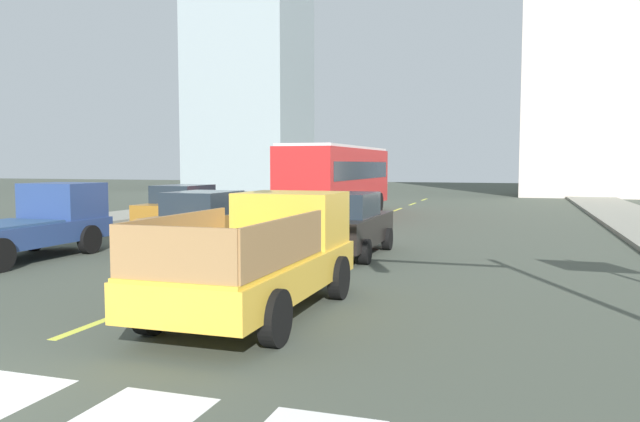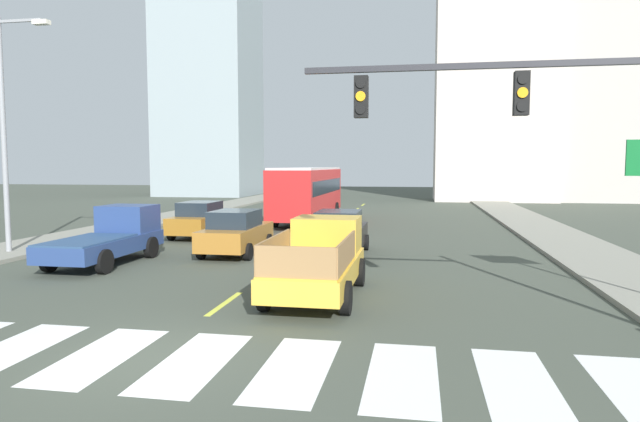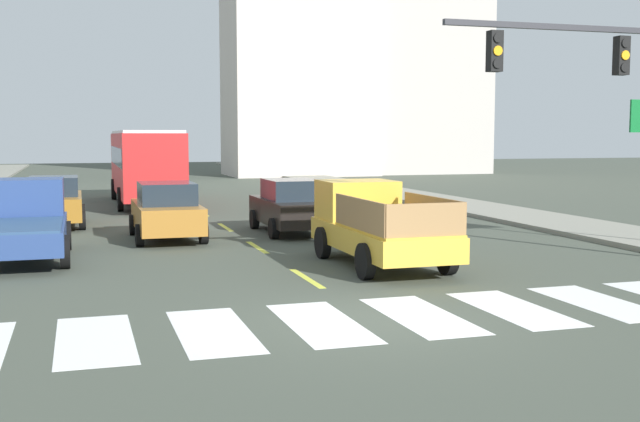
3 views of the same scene
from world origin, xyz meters
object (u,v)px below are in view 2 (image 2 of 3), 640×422
Objects in this scene: sedan_near_right at (236,232)px; traffic_signal_gantry at (577,129)px; pickup_stakebed at (320,259)px; city_bus at (308,190)px; pickup_dark at (111,236)px; sedan_near_left at (339,233)px; streetlight_left at (7,125)px; sedan_mid at (201,219)px.

traffic_signal_gantry is at bearing -42.52° from sedan_near_right.
city_bus reaches higher than pickup_stakebed.
pickup_stakebed and pickup_dark have the same top height.
city_bus is 12.41m from sedan_near_right.
city_bus is (-4.03, 18.29, 1.02)m from pickup_stakebed.
pickup_dark reaches higher than sedan_near_left.
pickup_stakebed reaches higher than sedan_near_left.
pickup_dark is at bearing -8.30° from streetlight_left.
pickup_dark is 0.58× the size of streetlight_left.
pickup_dark is 6.14m from streetlight_left.
streetlight_left is at bearing -171.60° from sedan_near_left.
city_bus is at bearing 58.31° from streetlight_left.
city_bus is 2.45× the size of sedan_mid.
city_bus reaches higher than pickup_dark.
sedan_near_left is 0.56× the size of traffic_signal_gantry.
city_bus is 16.93m from streetlight_left.
traffic_signal_gantry is (13.28, -13.60, 3.29)m from sedan_mid.
pickup_dark is 1.18× the size of sedan_mid.
sedan_near_left is at bearing 6.67° from sedan_near_right.
sedan_near_right is at bearing 137.69° from traffic_signal_gantry.
sedan_near_right is (-4.39, 5.93, -0.08)m from pickup_stakebed.
streetlight_left reaches higher than sedan_mid.
sedan_near_left is 11.73m from traffic_signal_gantry.
streetlight_left is (-12.39, -2.30, 4.11)m from sedan_near_left.
sedan_near_left is at bearing 10.52° from streetlight_left.
traffic_signal_gantry is 19.74m from streetlight_left.
pickup_stakebed reaches higher than sedan_mid.
pickup_stakebed is 0.66× the size of traffic_signal_gantry.
pickup_stakebed is 18.76m from city_bus.
sedan_near_right is 9.52m from streetlight_left.
sedan_near_right is 13.86m from traffic_signal_gantry.
traffic_signal_gantry reaches higher than pickup_stakebed.
traffic_signal_gantry is at bearing -66.00° from city_bus.
traffic_signal_gantry is 0.87× the size of streetlight_left.
streetlight_left is at bearing 159.54° from pickup_stakebed.
sedan_near_right and sedan_mid have the same top height.
traffic_signal_gantry is (9.96, -9.06, 3.29)m from sedan_near_right.
traffic_signal_gantry reaches higher than city_bus.
pickup_dark is 0.66× the size of traffic_signal_gantry.
sedan_near_left is (-0.39, 6.41, -0.08)m from pickup_stakebed.
sedan_mid is (-7.71, 10.47, -0.08)m from pickup_stakebed.
sedan_mid is at bearing 148.87° from sedan_near_left.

